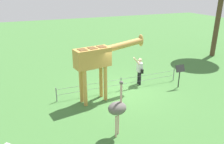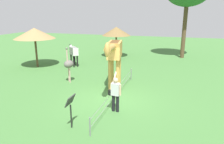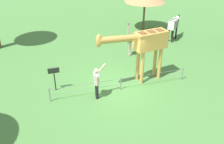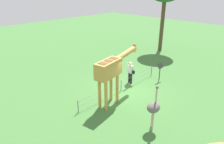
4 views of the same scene
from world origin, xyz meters
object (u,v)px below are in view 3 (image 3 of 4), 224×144
at_px(ostrich, 130,39).
at_px(info_sign, 54,74).
at_px(giraffe, 145,44).
at_px(zebra, 174,25).
at_px(visitor, 97,81).

relative_size(ostrich, info_sign, 1.70).
relative_size(giraffe, ostrich, 1.73).
bearing_deg(info_sign, giraffe, 175.65).
relative_size(zebra, ostrich, 0.74).
xyz_separation_m(visitor, zebra, (-7.14, -5.64, 0.26)).
height_order(giraffe, ostrich, giraffe).
relative_size(giraffe, info_sign, 2.95).
bearing_deg(zebra, info_sign, 26.15).
height_order(giraffe, visitor, giraffe).
distance_m(visitor, info_sign, 2.22).
xyz_separation_m(giraffe, visitor, (2.75, 0.87, -1.22)).
xyz_separation_m(zebra, ostrich, (4.01, 1.69, 0.01)).
xyz_separation_m(giraffe, info_sign, (4.60, -0.35, -1.18)).
relative_size(visitor, info_sign, 1.31).
distance_m(giraffe, info_sign, 4.76).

